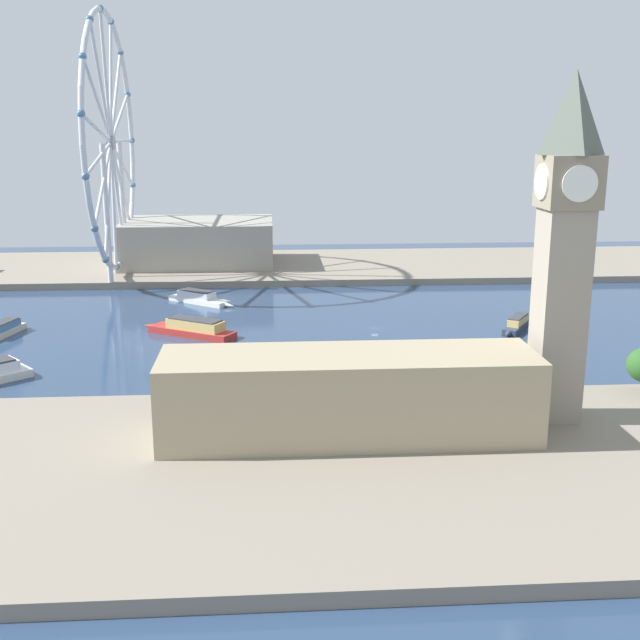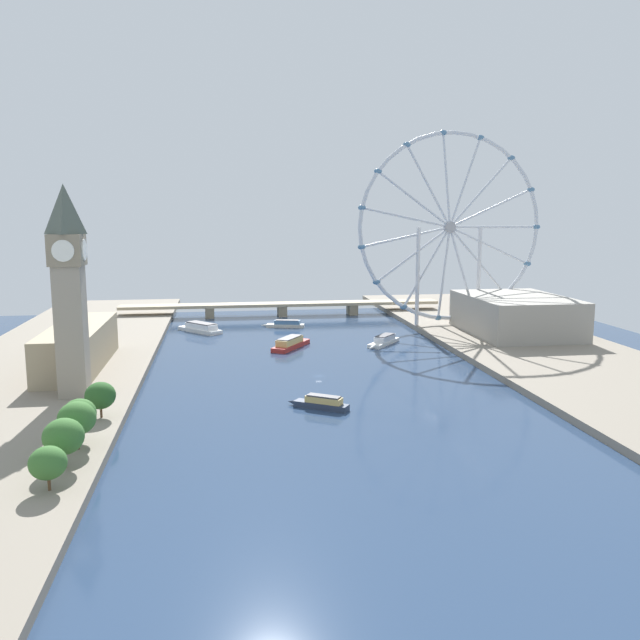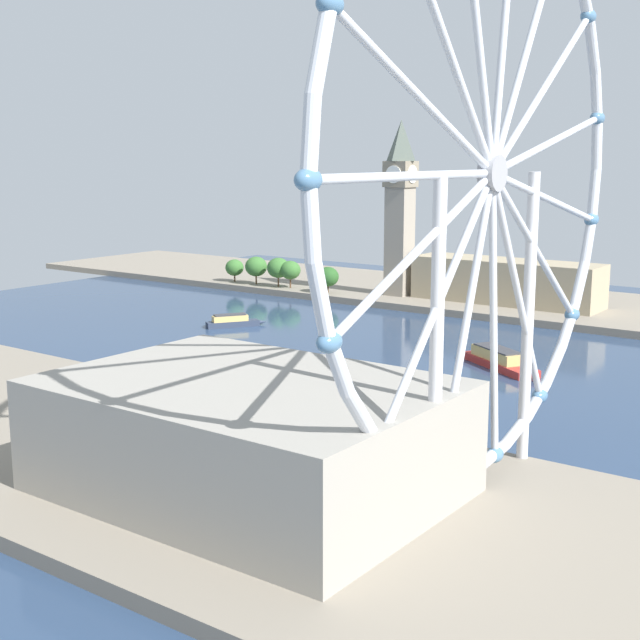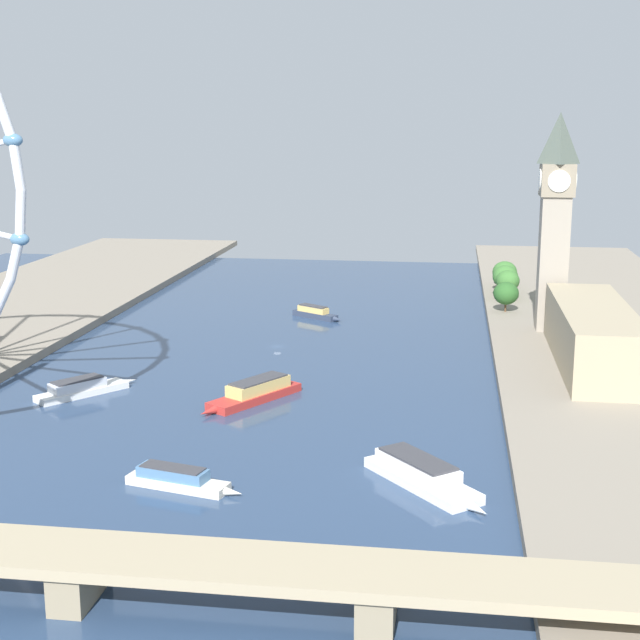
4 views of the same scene
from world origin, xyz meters
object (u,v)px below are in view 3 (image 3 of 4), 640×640
at_px(parliament_block, 506,281).
at_px(tour_boat_4, 425,398).
at_px(tour_boat_3, 233,321).
at_px(riverside_hall, 248,436).
at_px(tour_boat_0, 500,360).
at_px(clock_tower, 400,205).
at_px(ferris_wheel, 492,176).

distance_m(parliament_block, tour_boat_4, 158.54).
height_order(parliament_block, tour_boat_3, parliament_block).
distance_m(riverside_hall, tour_boat_0, 131.21).
xyz_separation_m(clock_tower, parliament_block, (-8.34, 49.17, -31.56)).
bearing_deg(ferris_wheel, tour_boat_4, -140.81).
xyz_separation_m(riverside_hall, tour_boat_4, (-78.84, -6.14, -11.70)).
height_order(parliament_block, tour_boat_0, parliament_block).
bearing_deg(parliament_block, clock_tower, -80.38).
relative_size(parliament_block, riverside_hall, 1.12).
bearing_deg(tour_boat_4, parliament_block, -35.42).
height_order(ferris_wheel, tour_boat_4, ferris_wheel).
relative_size(ferris_wheel, tour_boat_3, 5.25).
bearing_deg(riverside_hall, clock_tower, -155.57).
height_order(parliament_block, tour_boat_4, parliament_block).
bearing_deg(ferris_wheel, clock_tower, -144.95).
height_order(clock_tower, riverside_hall, clock_tower).
relative_size(riverside_hall, tour_boat_0, 2.14).
height_order(ferris_wheel, tour_boat_0, ferris_wheel).
bearing_deg(ferris_wheel, tour_boat_3, -123.28).
distance_m(parliament_block, ferris_wheel, 225.15).
relative_size(clock_tower, tour_boat_4, 2.77).
xyz_separation_m(riverside_hall, tour_boat_0, (-130.47, -8.19, -11.24)).
xyz_separation_m(parliament_block, tour_boat_4, (151.50, 45.54, -10.32)).
distance_m(tour_boat_3, tour_boat_4, 126.67).
xyz_separation_m(tour_boat_0, tour_boat_4, (51.62, 2.05, -0.46)).
bearing_deg(parliament_block, riverside_hall, 12.65).
distance_m(parliament_block, tour_boat_0, 109.38).
xyz_separation_m(clock_tower, tour_boat_0, (91.54, 92.66, -41.43)).
bearing_deg(tour_boat_4, tour_boat_3, 13.44).
bearing_deg(tour_boat_0, tour_boat_3, -148.76).
bearing_deg(tour_boat_3, riverside_hall, -104.13).
bearing_deg(tour_boat_3, parliament_block, -2.07).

